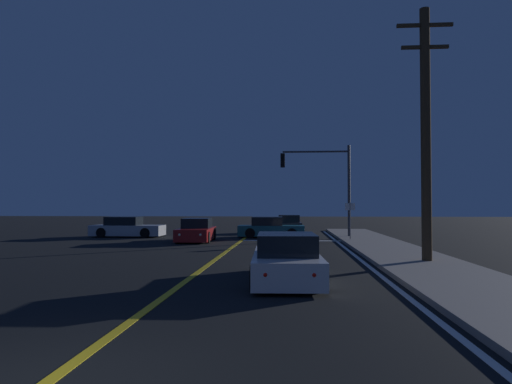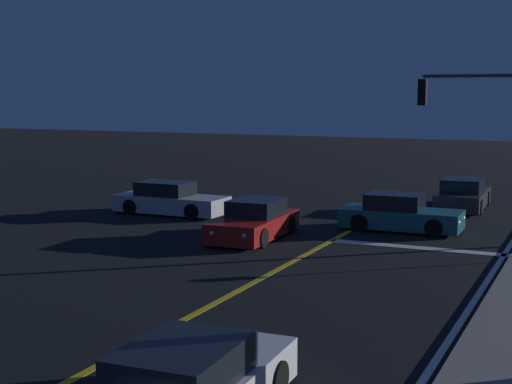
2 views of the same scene
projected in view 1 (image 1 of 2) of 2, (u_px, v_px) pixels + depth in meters
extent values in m
cube|color=gray|center=(417.00, 262.00, 16.55)|extent=(3.20, 43.14, 0.15)
cube|color=gold|center=(212.00, 262.00, 17.10)|extent=(0.20, 40.75, 0.01)
cube|color=white|center=(365.00, 264.00, 16.69)|extent=(0.16, 40.75, 0.01)
cube|color=white|center=(291.00, 241.00, 27.34)|extent=(5.84, 0.50, 0.01)
cube|color=silver|center=(286.00, 265.00, 12.85)|extent=(2.00, 4.65, 0.68)
cube|color=black|center=(287.00, 245.00, 12.59)|extent=(1.64, 2.17, 0.60)
cylinder|color=black|center=(258.00, 263.00, 14.29)|extent=(0.25, 0.65, 0.64)
cylinder|color=black|center=(312.00, 263.00, 14.24)|extent=(0.25, 0.65, 0.64)
cylinder|color=black|center=(254.00, 278.00, 11.45)|extent=(0.25, 0.65, 0.64)
cylinder|color=black|center=(322.00, 278.00, 11.40)|extent=(0.25, 0.65, 0.64)
sphere|color=#FFF4CC|center=(267.00, 254.00, 15.10)|extent=(0.18, 0.18, 0.18)
sphere|color=#FFF4CC|center=(301.00, 254.00, 15.06)|extent=(0.18, 0.18, 0.18)
sphere|color=red|center=(265.00, 275.00, 10.63)|extent=(0.14, 0.14, 0.14)
sphere|color=red|center=(314.00, 275.00, 10.59)|extent=(0.14, 0.14, 0.14)
cube|color=#B2B5BA|center=(128.00, 230.00, 30.70)|extent=(4.71, 1.81, 0.68)
cube|color=black|center=(124.00, 221.00, 30.74)|extent=(2.17, 1.54, 0.60)
cylinder|color=black|center=(153.00, 231.00, 31.40)|extent=(0.64, 0.23, 0.64)
cylinder|color=black|center=(145.00, 233.00, 29.75)|extent=(0.64, 0.23, 0.64)
cylinder|color=black|center=(111.00, 231.00, 31.64)|extent=(0.64, 0.23, 0.64)
cylinder|color=black|center=(101.00, 233.00, 29.99)|extent=(0.64, 0.23, 0.64)
sphere|color=#FFF4CC|center=(164.00, 229.00, 31.06)|extent=(0.18, 0.18, 0.18)
sphere|color=#FFF4CC|center=(159.00, 230.00, 29.97)|extent=(0.18, 0.18, 0.18)
sphere|color=red|center=(98.00, 228.00, 31.44)|extent=(0.14, 0.14, 0.14)
sphere|color=red|center=(91.00, 229.00, 30.34)|extent=(0.14, 0.14, 0.14)
cube|color=#195960|center=(271.00, 231.00, 30.29)|extent=(4.33, 1.83, 0.68)
cube|color=black|center=(267.00, 221.00, 30.32)|extent=(2.00, 1.55, 0.60)
cylinder|color=black|center=(291.00, 232.00, 31.03)|extent=(0.64, 0.23, 0.64)
cylinder|color=black|center=(292.00, 233.00, 29.39)|extent=(0.64, 0.23, 0.64)
cylinder|color=black|center=(252.00, 232.00, 31.18)|extent=(0.64, 0.23, 0.64)
cylinder|color=black|center=(250.00, 233.00, 29.54)|extent=(0.64, 0.23, 0.64)
sphere|color=#FFF4CC|center=(303.00, 229.00, 30.72)|extent=(0.18, 0.18, 0.18)
sphere|color=#FFF4CC|center=(304.00, 230.00, 29.63)|extent=(0.18, 0.18, 0.18)
sphere|color=red|center=(240.00, 229.00, 30.95)|extent=(0.14, 0.14, 0.14)
sphere|color=red|center=(239.00, 230.00, 29.86)|extent=(0.14, 0.14, 0.14)
cube|color=#2D2D33|center=(289.00, 226.00, 36.48)|extent=(2.02, 4.61, 0.68)
cube|color=black|center=(289.00, 219.00, 36.22)|extent=(1.67, 2.15, 0.60)
cylinder|color=black|center=(278.00, 227.00, 37.92)|extent=(0.24, 0.65, 0.64)
cylinder|color=black|center=(299.00, 227.00, 37.85)|extent=(0.24, 0.65, 0.64)
cylinder|color=black|center=(278.00, 229.00, 35.10)|extent=(0.24, 0.65, 0.64)
cylinder|color=black|center=(301.00, 229.00, 35.03)|extent=(0.24, 0.65, 0.64)
sphere|color=#FFF4CC|center=(281.00, 224.00, 38.72)|extent=(0.18, 0.18, 0.18)
sphere|color=#FFF4CC|center=(295.00, 224.00, 38.67)|extent=(0.18, 0.18, 0.18)
sphere|color=red|center=(282.00, 227.00, 34.28)|extent=(0.14, 0.14, 0.14)
sphere|color=red|center=(297.00, 227.00, 34.24)|extent=(0.14, 0.14, 0.14)
cube|color=maroon|center=(196.00, 234.00, 26.96)|extent=(2.00, 4.39, 0.68)
cube|color=black|center=(197.00, 223.00, 27.24)|extent=(1.65, 2.05, 0.60)
cylinder|color=black|center=(208.00, 237.00, 25.60)|extent=(0.25, 0.65, 0.64)
cylinder|color=black|center=(177.00, 237.00, 25.65)|extent=(0.25, 0.65, 0.64)
cylinder|color=black|center=(214.00, 234.00, 28.27)|extent=(0.25, 0.65, 0.64)
cylinder|color=black|center=(186.00, 234.00, 28.32)|extent=(0.25, 0.65, 0.64)
sphere|color=#FFF4CC|center=(200.00, 235.00, 24.85)|extent=(0.18, 0.18, 0.18)
sphere|color=#FFF4CC|center=(180.00, 235.00, 24.89)|extent=(0.18, 0.18, 0.18)
sphere|color=red|center=(211.00, 230.00, 29.05)|extent=(0.14, 0.14, 0.14)
sphere|color=red|center=(193.00, 230.00, 29.09)|extent=(0.14, 0.14, 0.14)
cylinder|color=#38383D|center=(349.00, 192.00, 29.44)|extent=(0.18, 0.18, 5.95)
cylinder|color=#38383D|center=(316.00, 152.00, 29.67)|extent=(4.22, 0.12, 0.12)
cube|color=black|center=(283.00, 160.00, 29.81)|extent=(0.28, 0.28, 0.90)
sphere|color=red|center=(283.00, 156.00, 29.81)|extent=(0.22, 0.22, 0.22)
sphere|color=#4C2D05|center=(283.00, 160.00, 29.81)|extent=(0.22, 0.22, 0.22)
sphere|color=#0A3814|center=(283.00, 165.00, 29.80)|extent=(0.22, 0.22, 0.22)
cylinder|color=#42301E|center=(426.00, 136.00, 16.52)|extent=(0.36, 0.36, 9.20)
cube|color=#42301E|center=(425.00, 25.00, 16.63)|extent=(1.98, 0.12, 0.12)
cube|color=#42301E|center=(425.00, 47.00, 16.61)|extent=(1.66, 0.12, 0.12)
cylinder|color=slate|center=(350.00, 222.00, 26.62)|extent=(0.06, 0.06, 2.27)
cube|color=white|center=(350.00, 207.00, 26.64)|extent=(0.56, 0.04, 0.40)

